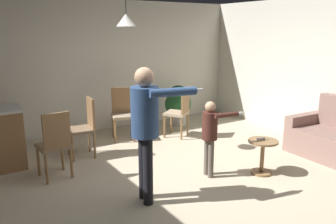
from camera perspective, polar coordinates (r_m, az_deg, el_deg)
The scene contains 13 objects.
ground at distance 5.03m, azimuth 3.48°, elevation -11.34°, with size 7.68×7.68×0.00m, color beige.
wall_back at distance 7.44m, azimuth -10.98°, elevation 7.40°, with size 6.40×0.10×2.70m, color silver.
wall_right at distance 6.99m, azimuth 25.64°, elevation 5.94°, with size 0.10×6.40×2.70m, color silver.
side_table_by_couch at distance 5.35m, azimuth 15.28°, elevation -6.47°, with size 0.44×0.44×0.52m.
person_adult at distance 4.15m, azimuth -3.64°, elevation -1.41°, with size 0.79×0.59×1.69m.
person_child at distance 5.00m, azimuth 6.97°, elevation -3.03°, with size 0.57×0.37×1.12m.
dining_chair_by_counter at distance 5.96m, azimuth -13.55°, elevation -2.12°, with size 0.46×0.46×1.00m.
dining_chair_near_wall at distance 5.18m, azimuth -18.11°, elevation -4.81°, with size 0.45×0.45×1.00m.
dining_chair_centre_back at distance 6.86m, azimuth 1.95°, elevation 0.30°, with size 0.59×0.59×1.00m.
dining_chair_spare at distance 6.80m, azimuth -7.49°, elevation 0.09°, with size 0.52×0.52×1.00m.
potted_plant_corner at distance 7.74m, azimuth 1.66°, elevation 1.46°, with size 0.59×0.59×0.90m.
spare_remote_on_table at distance 5.29m, azimuth 15.01°, elevation -4.27°, with size 0.04×0.13×0.04m, color white.
ceiling_light_pendant at distance 5.75m, azimuth -6.92°, elevation 14.80°, with size 0.32×0.32×0.55m.
Camera 1 is at (-2.68, -3.70, 2.12)m, focal length 37.06 mm.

